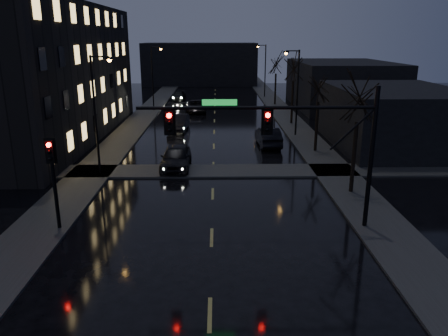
{
  "coord_description": "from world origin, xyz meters",
  "views": [
    {
      "loc": [
        0.27,
        -10.85,
        9.1
      ],
      "look_at": [
        0.6,
        8.77,
        3.2
      ],
      "focal_mm": 35.0,
      "sensor_mm": 36.0,
      "label": 1
    }
  ],
  "objects_px": {
    "oncoming_car_a": "(176,157)",
    "oncoming_car_d": "(178,96)",
    "oncoming_car_c": "(196,106)",
    "oncoming_car_b": "(179,122)",
    "lead_car": "(268,137)"
  },
  "relations": [
    {
      "from": "oncoming_car_b",
      "to": "lead_car",
      "type": "relative_size",
      "value": 0.98
    },
    {
      "from": "oncoming_car_d",
      "to": "lead_car",
      "type": "relative_size",
      "value": 0.91
    },
    {
      "from": "oncoming_car_a",
      "to": "oncoming_car_c",
      "type": "bearing_deg",
      "value": 89.79
    },
    {
      "from": "oncoming_car_b",
      "to": "oncoming_car_c",
      "type": "bearing_deg",
      "value": 87.74
    },
    {
      "from": "oncoming_car_b",
      "to": "oncoming_car_d",
      "type": "height_order",
      "value": "oncoming_car_b"
    },
    {
      "from": "oncoming_car_a",
      "to": "oncoming_car_d",
      "type": "distance_m",
      "value": 35.77
    },
    {
      "from": "oncoming_car_c",
      "to": "oncoming_car_d",
      "type": "distance_m",
      "value": 11.31
    },
    {
      "from": "oncoming_car_a",
      "to": "oncoming_car_d",
      "type": "height_order",
      "value": "oncoming_car_a"
    },
    {
      "from": "oncoming_car_a",
      "to": "lead_car",
      "type": "height_order",
      "value": "oncoming_car_a"
    },
    {
      "from": "oncoming_car_c",
      "to": "oncoming_car_d",
      "type": "bearing_deg",
      "value": 103.55
    },
    {
      "from": "oncoming_car_a",
      "to": "oncoming_car_c",
      "type": "height_order",
      "value": "oncoming_car_a"
    },
    {
      "from": "oncoming_car_a",
      "to": "oncoming_car_d",
      "type": "relative_size",
      "value": 1.13
    },
    {
      "from": "oncoming_car_d",
      "to": "oncoming_car_c",
      "type": "bearing_deg",
      "value": -69.56
    },
    {
      "from": "oncoming_car_d",
      "to": "oncoming_car_a",
      "type": "bearing_deg",
      "value": -80.97
    },
    {
      "from": "oncoming_car_c",
      "to": "lead_car",
      "type": "bearing_deg",
      "value": -70.88
    }
  ]
}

